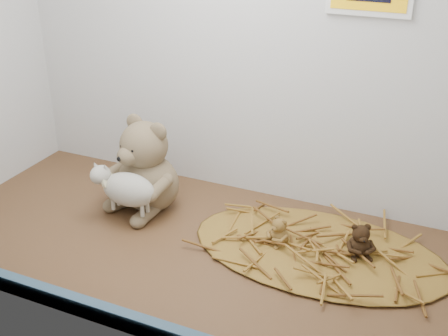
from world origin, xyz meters
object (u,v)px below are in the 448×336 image
at_px(toy_lamb, 129,190).
at_px(mini_teddy_tan, 280,230).
at_px(mini_teddy_brown, 360,239).
at_px(main_teddy, 147,164).

bearing_deg(toy_lamb, mini_teddy_tan, 7.61).
height_order(toy_lamb, mini_teddy_tan, toy_lamb).
bearing_deg(mini_teddy_tan, mini_teddy_brown, 37.43).
relative_size(mini_teddy_tan, mini_teddy_brown, 0.84).
xyz_separation_m(main_teddy, mini_teddy_brown, (0.53, -0.01, -0.07)).
bearing_deg(mini_teddy_brown, main_teddy, 150.39).
relative_size(main_teddy, mini_teddy_tan, 3.64).
bearing_deg(mini_teddy_tan, toy_lamb, -143.36).
xyz_separation_m(toy_lamb, mini_teddy_tan, (0.36, 0.05, -0.05)).
relative_size(main_teddy, toy_lamb, 1.36).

